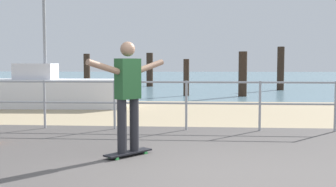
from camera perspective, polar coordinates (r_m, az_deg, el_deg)
beach_strip at (r=12.09m, az=4.26°, el=-2.52°), size 24.00×6.00×0.04m
sea_surface at (r=40.03m, az=4.21°, el=2.20°), size 72.00×50.00×0.04m
railing_fence at (r=8.81m, az=-7.36°, el=-0.53°), size 9.14×0.05×1.05m
sailboat at (r=13.54m, az=-14.60°, el=0.29°), size 5.00×1.61×4.85m
skateboard at (r=6.33m, az=-5.47°, el=-8.11°), size 0.67×0.74×0.08m
skateboarder at (r=6.20m, az=-5.53°, el=0.49°), size 1.00×1.16×1.65m
groyne_post_0 at (r=19.90m, az=-11.08°, el=2.73°), size 0.30×0.30×1.84m
groyne_post_1 at (r=24.58m, az=-2.53°, el=3.27°), size 0.39×0.39×2.01m
groyne_post_2 at (r=17.65m, az=2.52°, el=2.19°), size 0.24×0.24×1.58m
groyne_post_3 at (r=17.61m, az=10.23°, el=2.63°), size 0.35×0.35×1.89m
groyne_post_4 at (r=22.06m, az=15.22°, el=3.32°), size 0.36×0.36×2.24m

